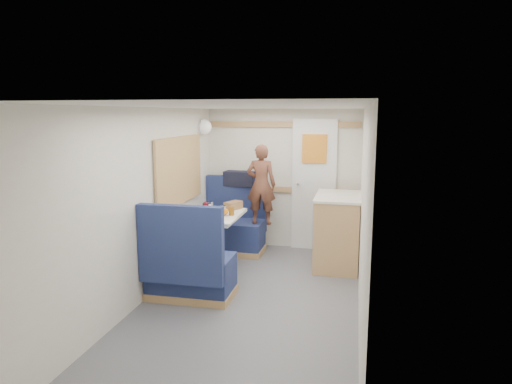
% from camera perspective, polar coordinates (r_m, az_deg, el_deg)
% --- Properties ---
extents(floor, '(4.50, 4.50, 0.00)m').
position_cam_1_polar(floor, '(4.72, -1.22, -14.42)').
color(floor, '#515156').
rests_on(floor, ground).
extents(ceiling, '(4.50, 4.50, 0.00)m').
position_cam_1_polar(ceiling, '(4.30, -1.32, 10.64)').
color(ceiling, silver).
rests_on(ceiling, wall_back).
extents(wall_back, '(2.20, 0.02, 2.00)m').
position_cam_1_polar(wall_back, '(6.58, 3.38, 1.62)').
color(wall_back, silver).
rests_on(wall_back, floor).
extents(wall_left, '(0.02, 4.50, 2.00)m').
position_cam_1_polar(wall_left, '(4.78, -14.19, -1.80)').
color(wall_left, silver).
rests_on(wall_left, floor).
extents(wall_right, '(0.02, 4.50, 2.00)m').
position_cam_1_polar(wall_right, '(4.29, 13.19, -3.10)').
color(wall_right, silver).
rests_on(wall_right, floor).
extents(oak_trim_low, '(2.15, 0.02, 0.08)m').
position_cam_1_polar(oak_trim_low, '(6.58, 3.34, 0.30)').
color(oak_trim_low, '#A6804B').
rests_on(oak_trim_low, wall_back).
extents(oak_trim_high, '(2.15, 0.02, 0.08)m').
position_cam_1_polar(oak_trim_high, '(6.49, 3.42, 8.42)').
color(oak_trim_high, '#A6804B').
rests_on(oak_trim_high, wall_back).
extents(side_window, '(0.04, 1.30, 0.72)m').
position_cam_1_polar(side_window, '(5.63, -9.58, 2.67)').
color(side_window, '#A3B196').
rests_on(side_window, wall_left).
extents(rear_door, '(0.62, 0.12, 1.86)m').
position_cam_1_polar(rear_door, '(6.50, 7.25, 1.20)').
color(rear_door, white).
rests_on(rear_door, wall_back).
extents(dinette_table, '(0.62, 0.92, 0.72)m').
position_cam_1_polar(dinette_table, '(5.61, -5.30, -4.36)').
color(dinette_table, white).
rests_on(dinette_table, floor).
extents(bench_far, '(0.90, 0.59, 1.05)m').
position_cam_1_polar(bench_far, '(6.48, -2.93, -4.81)').
color(bench_far, '#18224F').
rests_on(bench_far, floor).
extents(bench_near, '(0.90, 0.59, 1.05)m').
position_cam_1_polar(bench_near, '(4.91, -8.35, -9.77)').
color(bench_near, '#18224F').
rests_on(bench_near, floor).
extents(ledge, '(0.90, 0.14, 0.04)m').
position_cam_1_polar(ledge, '(6.60, -2.39, 0.61)').
color(ledge, '#A6804B').
rests_on(ledge, bench_far).
extents(dome_light, '(0.20, 0.20, 0.20)m').
position_cam_1_polar(dome_light, '(6.38, -6.50, 8.08)').
color(dome_light, white).
rests_on(dome_light, wall_left).
extents(galley_counter, '(0.57, 0.92, 0.92)m').
position_cam_1_polar(galley_counter, '(5.92, 10.10, -4.72)').
color(galley_counter, '#A6804B').
rests_on(galley_counter, floor).
extents(person, '(0.40, 0.27, 1.09)m').
position_cam_1_polar(person, '(6.12, 0.65, 0.94)').
color(person, brown).
rests_on(person, bench_far).
extents(duffel_bag, '(0.46, 0.24, 0.21)m').
position_cam_1_polar(duffel_bag, '(6.57, -2.01, 1.68)').
color(duffel_bag, black).
rests_on(duffel_bag, ledge).
extents(tray, '(0.25, 0.33, 0.02)m').
position_cam_1_polar(tray, '(5.22, -4.10, -3.58)').
color(tray, white).
rests_on(tray, dinette_table).
extents(orange_fruit, '(0.07, 0.07, 0.07)m').
position_cam_1_polar(orange_fruit, '(5.48, -3.84, -2.46)').
color(orange_fruit, orange).
rests_on(orange_fruit, tray).
extents(cheese_block, '(0.11, 0.07, 0.04)m').
position_cam_1_polar(cheese_block, '(5.32, -4.95, -3.06)').
color(cheese_block, '#E7CC85').
rests_on(cheese_block, tray).
extents(wine_glass, '(0.08, 0.08, 0.17)m').
position_cam_1_polar(wine_glass, '(5.52, -6.32, -1.68)').
color(wine_glass, white).
rests_on(wine_glass, dinette_table).
extents(tumbler_left, '(0.07, 0.07, 0.11)m').
position_cam_1_polar(tumbler_left, '(5.40, -7.09, -2.67)').
color(tumbler_left, white).
rests_on(tumbler_left, dinette_table).
extents(tumbler_mid, '(0.06, 0.06, 0.10)m').
position_cam_1_polar(tumbler_mid, '(5.87, -5.68, -1.69)').
color(tumbler_mid, white).
rests_on(tumbler_mid, dinette_table).
extents(tumbler_right, '(0.07, 0.07, 0.12)m').
position_cam_1_polar(tumbler_right, '(5.53, -4.16, -2.30)').
color(tumbler_right, white).
rests_on(tumbler_right, dinette_table).
extents(beer_glass, '(0.07, 0.07, 0.10)m').
position_cam_1_polar(beer_glass, '(5.51, -3.08, -2.41)').
color(beer_glass, '#8F5814').
rests_on(beer_glass, dinette_table).
extents(pepper_grinder, '(0.04, 0.04, 0.10)m').
position_cam_1_polar(pepper_grinder, '(5.59, -5.19, -2.25)').
color(pepper_grinder, black).
rests_on(pepper_grinder, dinette_table).
extents(salt_grinder, '(0.04, 0.04, 0.10)m').
position_cam_1_polar(salt_grinder, '(5.70, -5.81, -2.06)').
color(salt_grinder, white).
rests_on(salt_grinder, dinette_table).
extents(bread_loaf, '(0.22, 0.27, 0.10)m').
position_cam_1_polar(bread_loaf, '(5.86, -2.85, -1.68)').
color(bread_loaf, brown).
rests_on(bread_loaf, dinette_table).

